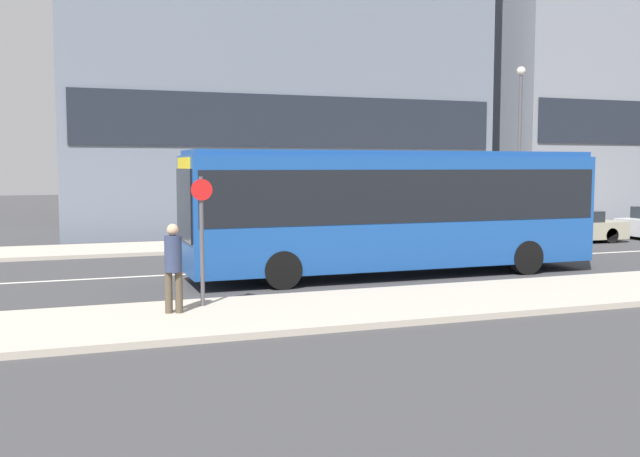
{
  "coord_description": "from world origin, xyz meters",
  "views": [
    {
      "loc": [
        -6.16,
        -19.94,
        3.04
      ],
      "look_at": [
        0.33,
        -1.82,
        1.34
      ],
      "focal_mm": 40.0,
      "sensor_mm": 36.0,
      "label": 1
    }
  ],
  "objects_px": {
    "pedestrian_near_stop": "(173,262)",
    "street_lamp": "(520,133)",
    "city_bus": "(394,205)",
    "bus_stop_sign": "(202,231)",
    "parked_car_0": "(569,227)"
  },
  "relations": [
    {
      "from": "bus_stop_sign",
      "to": "street_lamp",
      "type": "relative_size",
      "value": 0.39
    },
    {
      "from": "city_bus",
      "to": "parked_car_0",
      "type": "xyz_separation_m",
      "value": [
        10.25,
        5.36,
        -1.37
      ]
    },
    {
      "from": "city_bus",
      "to": "pedestrian_near_stop",
      "type": "height_order",
      "value": "city_bus"
    },
    {
      "from": "city_bus",
      "to": "bus_stop_sign",
      "type": "relative_size",
      "value": 4.3
    },
    {
      "from": "city_bus",
      "to": "bus_stop_sign",
      "type": "bearing_deg",
      "value": -147.13
    },
    {
      "from": "city_bus",
      "to": "pedestrian_near_stop",
      "type": "bearing_deg",
      "value": -146.06
    },
    {
      "from": "bus_stop_sign",
      "to": "street_lamp",
      "type": "height_order",
      "value": "street_lamp"
    },
    {
      "from": "parked_car_0",
      "to": "bus_stop_sign",
      "type": "distance_m",
      "value": 18.32
    },
    {
      "from": "parked_car_0",
      "to": "street_lamp",
      "type": "distance_m",
      "value": 4.39
    },
    {
      "from": "bus_stop_sign",
      "to": "street_lamp",
      "type": "xyz_separation_m",
      "value": [
        15.19,
        10.59,
        2.68
      ]
    },
    {
      "from": "street_lamp",
      "to": "bus_stop_sign",
      "type": "bearing_deg",
      "value": -145.12
    },
    {
      "from": "pedestrian_near_stop",
      "to": "street_lamp",
      "type": "xyz_separation_m",
      "value": [
        15.86,
        11.11,
        3.24
      ]
    },
    {
      "from": "pedestrian_near_stop",
      "to": "city_bus",
      "type": "bearing_deg",
      "value": 41.57
    },
    {
      "from": "city_bus",
      "to": "street_lamp",
      "type": "relative_size",
      "value": 1.66
    },
    {
      "from": "pedestrian_near_stop",
      "to": "street_lamp",
      "type": "height_order",
      "value": "street_lamp"
    }
  ]
}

